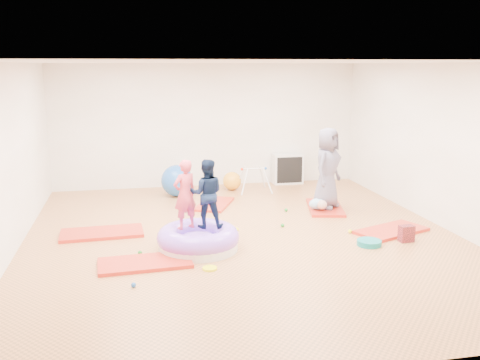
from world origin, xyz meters
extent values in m
cube|color=#C98246|center=(0.00, 0.00, 0.00)|extent=(7.00, 8.00, 0.01)
cube|color=silver|center=(0.00, 0.00, 2.80)|extent=(7.00, 8.00, 0.01)
cube|color=white|center=(0.00, 4.00, 1.40)|extent=(7.00, 0.01, 2.80)
cube|color=white|center=(0.00, -4.00, 1.40)|extent=(7.00, 0.01, 2.80)
cube|color=white|center=(-3.50, 0.00, 1.40)|extent=(0.01, 8.00, 2.80)
cube|color=white|center=(3.50, 0.00, 1.40)|extent=(0.01, 8.00, 2.80)
cube|color=red|center=(-1.62, -0.90, 0.03)|extent=(1.33, 0.72, 0.05)
cube|color=red|center=(-2.27, 0.64, 0.03)|extent=(1.37, 0.73, 0.06)
cube|color=red|center=(-0.15, 2.14, 0.02)|extent=(0.98, 1.26, 0.05)
cube|color=red|center=(2.50, -0.22, 0.03)|extent=(1.37, 1.02, 0.05)
cube|color=red|center=(1.94, 1.43, 0.03)|extent=(0.91, 1.38, 0.05)
cylinder|color=white|center=(-0.80, -0.41, 0.07)|extent=(1.21, 1.21, 0.14)
torus|color=#905AED|center=(-0.80, -0.41, 0.20)|extent=(1.25, 1.25, 0.33)
ellipsoid|color=#905AED|center=(-0.80, -0.41, 0.12)|extent=(0.67, 0.67, 0.30)
imported|color=#D94051|center=(-0.97, -0.30, 0.90)|extent=(0.46, 0.40, 1.07)
imported|color=#0C1833|center=(-0.64, -0.30, 0.89)|extent=(0.58, 0.48, 1.06)
imported|color=slate|center=(1.92, 1.36, 0.83)|extent=(0.88, 0.88, 1.55)
ellipsoid|color=#8BBEDE|center=(1.73, 1.23, 0.16)|extent=(0.38, 0.25, 0.22)
sphere|color=tan|center=(1.73, 1.05, 0.19)|extent=(0.18, 0.18, 0.18)
sphere|color=red|center=(-0.29, 1.99, 0.03)|extent=(0.07, 0.07, 0.07)
sphere|color=#228829|center=(1.13, 1.39, 0.03)|extent=(0.07, 0.07, 0.07)
sphere|color=#FCFF0E|center=(1.79, -0.13, 0.03)|extent=(0.07, 0.07, 0.07)
sphere|color=blue|center=(-0.66, 1.47, 0.03)|extent=(0.07, 0.07, 0.07)
sphere|color=blue|center=(-1.78, -1.67, 0.03)|extent=(0.07, 0.07, 0.07)
sphere|color=#228829|center=(0.78, 0.43, 0.03)|extent=(0.07, 0.07, 0.07)
sphere|color=#228829|center=(-1.68, -0.48, 0.03)|extent=(0.07, 0.07, 0.07)
sphere|color=#FCFF0E|center=(-0.04, 0.36, 0.03)|extent=(0.07, 0.07, 0.07)
sphere|color=blue|center=(-0.81, 3.06, 0.34)|extent=(0.68, 0.68, 0.68)
sphere|color=#F3A224|center=(0.45, 3.39, 0.21)|extent=(0.41, 0.41, 0.41)
cylinder|color=silver|center=(0.62, 2.82, 0.29)|extent=(0.21, 0.21, 0.55)
cylinder|color=silver|center=(0.62, 3.29, 0.29)|extent=(0.21, 0.21, 0.55)
cylinder|color=silver|center=(1.13, 2.82, 0.29)|extent=(0.21, 0.21, 0.55)
cylinder|color=silver|center=(1.13, 3.29, 0.29)|extent=(0.21, 0.21, 0.55)
cylinder|color=silver|center=(0.88, 3.06, 0.53)|extent=(0.53, 0.03, 0.03)
sphere|color=red|center=(0.61, 3.06, 0.53)|extent=(0.06, 0.06, 0.06)
sphere|color=blue|center=(1.14, 3.06, 0.53)|extent=(0.06, 0.06, 0.06)
cube|color=silver|center=(1.87, 3.80, 0.35)|extent=(0.71, 0.34, 0.71)
cube|color=black|center=(1.87, 3.63, 0.35)|extent=(0.61, 0.02, 0.61)
cube|color=silver|center=(1.87, 3.75, 0.35)|extent=(0.02, 0.24, 0.62)
cube|color=silver|center=(1.87, 3.75, 0.35)|extent=(0.62, 0.24, 0.02)
cylinder|color=#0C7479|center=(1.84, -0.77, 0.04)|extent=(0.38, 0.38, 0.08)
cube|color=#B92935|center=(2.49, -0.72, 0.13)|extent=(0.24, 0.16, 0.27)
cylinder|color=#FCFF0E|center=(-0.75, -1.26, 0.02)|extent=(0.20, 0.20, 0.03)
camera|label=1|loc=(-1.74, -8.14, 2.76)|focal=40.00mm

